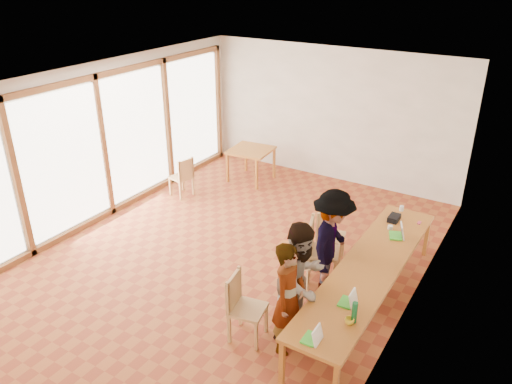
{
  "coord_description": "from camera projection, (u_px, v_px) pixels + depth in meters",
  "views": [
    {
      "loc": [
        4.23,
        -6.1,
        4.67
      ],
      "look_at": [
        0.24,
        0.38,
        1.1
      ],
      "focal_mm": 35.0,
      "sensor_mm": 36.0,
      "label": 1
    }
  ],
  "objects": [
    {
      "name": "wall_right",
      "position": [
        418.0,
        221.0,
        6.63
      ],
      "size": [
        0.1,
        8.0,
        3.0
      ],
      "primitive_type": "cube",
      "color": "silver",
      "rests_on": "ground"
    },
    {
      "name": "wall_back",
      "position": [
        332.0,
        115.0,
        11.14
      ],
      "size": [
        6.0,
        0.1,
        3.0
      ],
      "primitive_type": "cube",
      "color": "silver",
      "rests_on": "ground"
    },
    {
      "name": "ground",
      "position": [
        233.0,
        254.0,
        8.69
      ],
      "size": [
        8.0,
        8.0,
        0.0
      ],
      "primitive_type": "plane",
      "color": "#994D25",
      "rests_on": "ground"
    },
    {
      "name": "laptop_near",
      "position": [
        314.0,
        337.0,
        5.61
      ],
      "size": [
        0.2,
        0.24,
        0.19
      ],
      "rotation": [
        0.0,
        0.0,
        0.03
      ],
      "color": "green",
      "rests_on": "communal_table"
    },
    {
      "name": "chair_spare",
      "position": [
        184.0,
        173.0,
        10.58
      ],
      "size": [
        0.48,
        0.48,
        0.46
      ],
      "rotation": [
        0.0,
        0.0,
        2.94
      ],
      "color": "tan",
      "rests_on": "ground"
    },
    {
      "name": "black_pouch",
      "position": [
        394.0,
        218.0,
        8.2
      ],
      "size": [
        0.16,
        0.26,
        0.09
      ],
      "primitive_type": "cube",
      "color": "black",
      "rests_on": "communal_table"
    },
    {
      "name": "chair_far",
      "position": [
        317.0,
        243.0,
        7.79
      ],
      "size": [
        0.6,
        0.6,
        0.55
      ],
      "rotation": [
        0.0,
        0.0,
        0.32
      ],
      "color": "tan",
      "rests_on": "ground"
    },
    {
      "name": "condiment_cup",
      "position": [
        390.0,
        227.0,
        7.96
      ],
      "size": [
        0.08,
        0.08,
        0.06
      ],
      "primitive_type": "cylinder",
      "color": "white",
      "rests_on": "communal_table"
    },
    {
      "name": "person_far",
      "position": [
        332.0,
        243.0,
        7.36
      ],
      "size": [
        0.79,
        1.18,
        1.7
      ],
      "primitive_type": "imported",
      "rotation": [
        0.0,
        0.0,
        1.72
      ],
      "color": "gray",
      "rests_on": "ground"
    },
    {
      "name": "chair_near",
      "position": [
        241.0,
        300.0,
        6.57
      ],
      "size": [
        0.52,
        0.52,
        0.51
      ],
      "rotation": [
        0.0,
        0.0,
        0.18
      ],
      "color": "tan",
      "rests_on": "ground"
    },
    {
      "name": "ceiling",
      "position": [
        229.0,
        81.0,
        7.41
      ],
      "size": [
        6.0,
        8.0,
        0.04
      ],
      "primitive_type": "cube",
      "color": "white",
      "rests_on": "wall_back"
    },
    {
      "name": "pink_phone",
      "position": [
        419.0,
        223.0,
        8.13
      ],
      "size": [
        0.05,
        0.1,
        0.01
      ],
      "primitive_type": "cube",
      "color": "#D43F6A",
      "rests_on": "communal_table"
    },
    {
      "name": "green_bottle",
      "position": [
        354.0,
        312.0,
        5.87
      ],
      "size": [
        0.07,
        0.07,
        0.28
      ],
      "primitive_type": "cylinder",
      "color": "#146333",
      "rests_on": "communal_table"
    },
    {
      "name": "person_mid",
      "position": [
        302.0,
        282.0,
        6.49
      ],
      "size": [
        0.8,
        0.94,
        1.7
      ],
      "primitive_type": "imported",
      "rotation": [
        0.0,
        0.0,
        1.36
      ],
      "color": "gray",
      "rests_on": "ground"
    },
    {
      "name": "window_wall",
      "position": [
        102.0,
        143.0,
        9.46
      ],
      "size": [
        0.1,
        8.0,
        3.0
      ],
      "primitive_type": "cube",
      "color": "white",
      "rests_on": "ground"
    },
    {
      "name": "clear_glass",
      "position": [
        402.0,
        208.0,
        8.52
      ],
      "size": [
        0.07,
        0.07,
        0.09
      ],
      "primitive_type": "cylinder",
      "color": "silver",
      "rests_on": "communal_table"
    },
    {
      "name": "person_near",
      "position": [
        289.0,
        298.0,
        6.29
      ],
      "size": [
        0.38,
        0.57,
        1.56
      ],
      "primitive_type": "imported",
      "rotation": [
        0.0,
        0.0,
        1.59
      ],
      "color": "gray",
      "rests_on": "ground"
    },
    {
      "name": "chair_empty",
      "position": [
        325.0,
        229.0,
        8.29
      ],
      "size": [
        0.55,
        0.55,
        0.51
      ],
      "rotation": [
        0.0,
        0.0,
        0.26
      ],
      "color": "tan",
      "rests_on": "ground"
    },
    {
      "name": "communal_table",
      "position": [
        370.0,
        268.0,
        7.03
      ],
      "size": [
        0.8,
        4.0,
        0.75
      ],
      "color": "#B46D28",
      "rests_on": "ground"
    },
    {
      "name": "side_table",
      "position": [
        251.0,
        153.0,
        11.33
      ],
      "size": [
        0.9,
        0.9,
        0.75
      ],
      "rotation": [
        0.0,
        0.0,
        0.09
      ],
      "color": "#B46D28",
      "rests_on": "ground"
    },
    {
      "name": "laptop_mid",
      "position": [
        350.0,
        300.0,
        6.21
      ],
      "size": [
        0.21,
        0.25,
        0.2
      ],
      "rotation": [
        0.0,
        0.0,
        0.05
      ],
      "color": "green",
      "rests_on": "communal_table"
    },
    {
      "name": "wall_front",
      "position": [
        6.0,
        309.0,
        4.97
      ],
      "size": [
        6.0,
        0.1,
        3.0
      ],
      "primitive_type": "cube",
      "color": "silver",
      "rests_on": "ground"
    },
    {
      "name": "yellow_mug",
      "position": [
        349.0,
        321.0,
        5.87
      ],
      "size": [
        0.12,
        0.12,
        0.09
      ],
      "primitive_type": "imported",
      "rotation": [
        0.0,
        0.0,
        -0.07
      ],
      "color": "yellow",
      "rests_on": "communal_table"
    },
    {
      "name": "laptop_far",
      "position": [
        399.0,
        233.0,
        7.71
      ],
      "size": [
        0.3,
        0.32,
        0.22
      ],
      "rotation": [
        0.0,
        0.0,
        0.37
      ],
      "color": "green",
      "rests_on": "communal_table"
    },
    {
      "name": "chair_mid",
      "position": [
        305.0,
        253.0,
        7.75
      ],
      "size": [
        0.51,
        0.51,
        0.45
      ],
      "rotation": [
        0.0,
        0.0,
        -0.37
      ],
      "color": "tan",
      "rests_on": "ground"
    }
  ]
}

